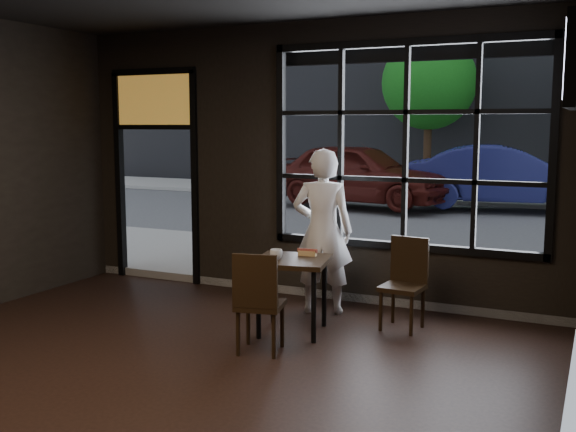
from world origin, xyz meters
The scene contains 15 objects.
floor centered at (0.00, 0.00, -0.01)m, with size 6.00×7.00×0.02m, color black.
wall_right centered at (3.00, 0.00, 1.60)m, with size 0.04×7.00×3.20m, color black.
window_frame centered at (1.20, 3.50, 1.80)m, with size 3.06×0.12×2.28m, color black.
stained_transom centered at (-2.10, 3.50, 2.35)m, with size 1.20×0.06×0.70m, color orange.
street_asphalt centered at (0.00, 24.00, -0.02)m, with size 60.00×41.00×0.04m, color #545456.
cafe_table centered at (0.47, 2.16, 0.37)m, with size 0.69×0.69×0.75m, color black.
chair_near centered at (0.44, 1.53, 0.46)m, with size 0.40×0.40×0.93m, color black.
chair_window centered at (1.41, 2.72, 0.46)m, with size 0.40×0.40×0.91m, color black.
man centered at (0.46, 2.96, 0.89)m, with size 0.65×0.43×1.78m, color white.
hotdog centered at (0.54, 2.35, 0.77)m, with size 0.20×0.08×0.06m, color tan, non-canonical shape.
cup centered at (0.34, 2.07, 0.79)m, with size 0.12×0.12×0.10m, color silver.
tv centered at (2.93, 1.72, 2.47)m, with size 0.13×1.11×0.65m, color black.
navy_car centered at (1.05, 12.64, 0.83)m, with size 1.55×4.43×1.46m, color #17194B.
maroon_car centered at (-2.20, 11.72, 0.85)m, with size 1.78×4.42×1.51m, color #45120E.
tree_left centered at (-1.44, 15.44, 3.18)m, with size 2.65×2.65×4.52m.
Camera 1 is at (3.16, -3.68, 2.04)m, focal length 42.00 mm.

